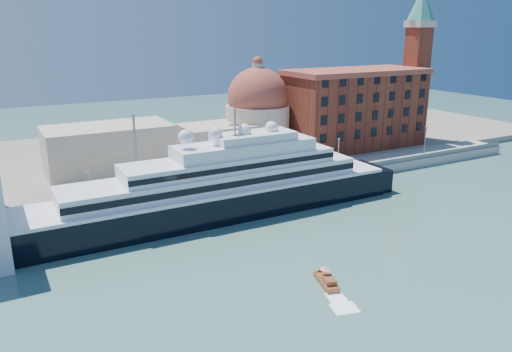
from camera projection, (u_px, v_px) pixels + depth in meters
ground at (308, 251)px, 85.95m from camera, size 400.00×400.00×0.00m
quay at (224, 190)px, 114.17m from camera, size 180.00×10.00×2.50m
land at (166, 153)px, 148.69m from camera, size 260.00×72.00×2.00m
quay_fence at (233, 188)px, 109.85m from camera, size 180.00×0.10×1.20m
superyacht at (196, 197)px, 98.69m from camera, size 92.68×12.85×27.70m
service_barge at (38, 248)px, 85.51m from camera, size 11.01×4.21×2.44m
water_taxi at (327, 281)px, 74.41m from camera, size 3.41×6.19×2.80m
warehouse at (355, 108)px, 149.65m from camera, size 43.00×19.00×23.25m
campanile at (417, 55)px, 156.42m from camera, size 8.40×8.40×47.00m
church at (208, 128)px, 134.28m from camera, size 66.00×18.00×25.50m
lamp_posts at (172, 162)px, 104.42m from camera, size 120.80×2.40×18.00m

